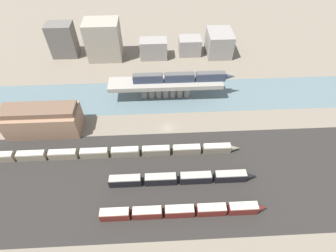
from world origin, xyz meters
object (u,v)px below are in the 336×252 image
Objects in this scene: train_yard_near at (183,211)px; train_yard_far at (113,152)px; train_yard_mid at (182,178)px; warehouse_building at (43,120)px; train_on_bridge at (183,77)px.

train_yard_far is (-23.68, 24.05, -0.22)m from train_yard_near.
train_yard_far is (-24.40, 12.41, -0.22)m from train_yard_mid.
train_yard_near is at bearing -36.49° from warehouse_building.
train_yard_near is at bearing -94.63° from train_on_bridge.
train_yard_mid is 27.37m from train_yard_far.
train_yard_near is 11.66m from train_yard_mid.
train_yard_mid is 59.26m from warehouse_building.
train_yard_near is 33.75m from train_yard_far.
train_yard_far is at bearing -130.91° from train_on_bridge.
warehouse_building is (-56.58, -18.22, -4.77)m from train_on_bridge.
train_yard_mid is 0.54× the size of train_yard_far.
train_on_bridge is at bearing 17.85° from warehouse_building.
train_yard_mid is at bearing 86.47° from train_yard_near.
train_on_bridge reaches higher than warehouse_building.
train_yard_mid is (-3.87, -45.03, -8.58)m from train_on_bridge.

